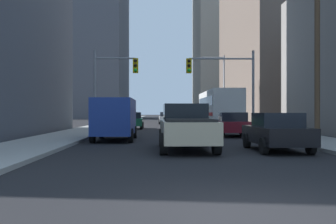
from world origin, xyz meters
The scene contains 16 objects.
ground_plane centered at (0.00, 0.00, 0.00)m, with size 400.00×400.00×0.00m, color black.
sidewalk_left centered at (-6.78, 50.00, 0.07)m, with size 3.32×160.00×0.15m, color #9E9E99.
sidewalk_right centered at (6.78, 50.00, 0.07)m, with size 3.32×160.00×0.15m, color #9E9E99.
city_bus centered at (4.36, 29.64, 1.93)m, with size 2.67×11.53×3.40m.
pickup_truck_beige centered at (-0.07, 10.04, 0.93)m, with size 2.20×5.43×1.90m.
cargo_van_blue centered at (-3.55, 15.60, 1.29)m, with size 2.16×5.22×2.26m.
sedan_black centered at (3.46, 9.49, 0.77)m, with size 1.95×4.22×1.52m.
sedan_maroon centered at (3.51, 18.88, 0.77)m, with size 1.96×4.26×1.52m.
sedan_green centered at (-3.49, 29.84, 0.77)m, with size 1.95×4.24×1.52m.
sedan_silver centered at (3.54, 39.35, 0.77)m, with size 1.95×4.24×1.52m.
sedan_white centered at (-0.06, 44.47, 0.77)m, with size 1.95×4.22×1.52m.
traffic_signal_near_left centered at (-4.38, 22.36, 4.01)m, with size 3.20×0.44×6.00m.
traffic_signal_near_right centered at (3.56, 22.36, 4.10)m, with size 4.95×0.44×6.00m.
utility_pole_right centered at (7.11, 14.37, 5.66)m, with size 2.20×0.28×10.76m.
street_lamp_right centered at (5.37, 35.34, 4.58)m, with size 2.72×0.32×7.50m.
building_right_mid_block centered at (20.62, 47.80, 15.25)m, with size 22.43×26.42×30.50m, color #66564C.
Camera 1 is at (-1.28, -5.99, 1.56)m, focal length 42.20 mm.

